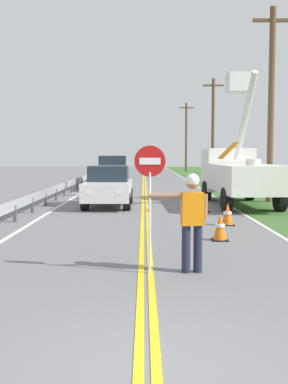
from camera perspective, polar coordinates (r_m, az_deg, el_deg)
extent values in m
plane|color=slate|center=(4.82, 0.51, -22.04)|extent=(160.00, 160.00, 0.00)
cube|color=yellow|center=(24.40, -0.06, -0.38)|extent=(0.11, 110.00, 0.01)
cube|color=yellow|center=(24.40, 0.36, -0.38)|extent=(0.11, 110.00, 0.01)
cube|color=silver|center=(24.67, 8.54, -0.38)|extent=(0.12, 110.00, 0.01)
cube|color=silver|center=(24.66, -8.24, -0.38)|extent=(0.12, 110.00, 0.01)
cylinder|color=#1E2338|center=(8.50, 6.81, -7.05)|extent=(0.16, 0.16, 0.88)
cylinder|color=#1E2338|center=(8.46, 5.35, -7.10)|extent=(0.16, 0.16, 0.88)
cube|color=orange|center=(8.36, 6.13, -2.11)|extent=(0.42, 0.28, 0.60)
cylinder|color=#996B4C|center=(8.25, 2.74, -0.43)|extent=(0.61, 0.15, 0.09)
cylinder|color=#996B4C|center=(8.41, 7.73, -1.88)|extent=(0.09, 0.09, 0.48)
sphere|color=#996B4C|center=(8.32, 6.16, 1.11)|extent=(0.22, 0.22, 0.22)
sphere|color=white|center=(8.32, 6.16, 1.45)|extent=(0.25, 0.25, 0.25)
cylinder|color=silver|center=(8.27, 0.81, -3.94)|extent=(0.04, 0.04, 1.85)
cylinder|color=#B71414|center=(8.18, 0.81, 3.88)|extent=(0.56, 0.03, 0.56)
cube|color=white|center=(8.16, 0.82, 3.88)|extent=(0.38, 0.01, 0.12)
cube|color=white|center=(18.78, 12.79, 1.67)|extent=(2.49, 4.69, 1.10)
cube|color=white|center=(22.12, 10.47, 2.79)|extent=(2.29, 2.19, 2.00)
cube|color=#1E2833|center=(23.11, 9.91, 3.62)|extent=(1.98, 0.14, 0.90)
cylinder|color=silver|center=(17.87, 13.60, 3.65)|extent=(0.56, 0.56, 0.24)
cylinder|color=silver|center=(19.20, 12.61, 9.00)|extent=(0.36, 2.84, 3.42)
cube|color=white|center=(20.66, 11.72, 13.26)|extent=(0.94, 0.94, 0.80)
cube|color=orange|center=(16.72, 10.55, 5.11)|extent=(0.63, 0.82, 0.59)
cylinder|color=black|center=(21.77, 7.90, 0.16)|extent=(0.36, 0.93, 0.92)
cylinder|color=black|center=(22.23, 13.13, 0.18)|extent=(0.36, 0.93, 0.92)
cylinder|color=black|center=(17.59, 10.38, -0.94)|extent=(0.36, 0.93, 0.92)
cylinder|color=black|center=(18.15, 16.74, -0.89)|extent=(0.36, 0.93, 0.92)
cube|color=silver|center=(18.98, -4.40, 0.26)|extent=(1.85, 4.11, 0.72)
cube|color=#1E2833|center=(19.19, -4.36, 2.34)|extent=(1.62, 1.73, 0.64)
cube|color=#EAEACC|center=(16.92, -3.10, -0.11)|extent=(0.24, 0.06, 0.16)
cube|color=#EAEACC|center=(17.02, -6.81, -0.11)|extent=(0.24, 0.06, 0.16)
cylinder|color=black|center=(17.70, -2.08, -1.22)|extent=(0.28, 0.68, 0.68)
cylinder|color=black|center=(17.84, -7.35, -1.21)|extent=(0.28, 0.68, 0.68)
cylinder|color=black|center=(20.23, -1.79, -0.48)|extent=(0.28, 0.68, 0.68)
cylinder|color=black|center=(20.35, -6.41, -0.48)|extent=(0.28, 0.68, 0.68)
cube|color=silver|center=(28.50, -3.81, 1.94)|extent=(1.97, 4.65, 0.92)
cube|color=#1E2833|center=(28.47, -3.82, 3.71)|extent=(1.70, 2.90, 0.84)
cube|color=#EAEACC|center=(26.20, -2.81, 1.82)|extent=(0.24, 0.07, 0.16)
cube|color=#EAEACC|center=(26.25, -5.22, 1.81)|extent=(0.24, 0.07, 0.16)
cylinder|color=black|center=(27.08, -2.20, 0.83)|extent=(0.30, 0.69, 0.68)
cylinder|color=black|center=(27.15, -5.66, 0.82)|extent=(0.30, 0.69, 0.68)
cylinder|color=black|center=(29.93, -2.13, 1.20)|extent=(0.30, 0.69, 0.68)
cylinder|color=black|center=(29.99, -5.27, 1.19)|extent=(0.30, 0.69, 0.68)
cylinder|color=brown|center=(21.72, 15.68, 10.34)|extent=(0.28, 0.28, 8.73)
cube|color=brown|center=(22.42, 15.91, 19.96)|extent=(1.80, 0.14, 0.14)
cylinder|color=brown|center=(40.48, 8.69, 7.77)|extent=(0.28, 0.28, 8.73)
cube|color=brown|center=(40.86, 8.76, 13.05)|extent=(1.80, 0.14, 0.14)
cylinder|color=brown|center=(58.68, 5.37, 6.81)|extent=(0.28, 0.28, 8.69)
cube|color=brown|center=(58.94, 5.40, 10.45)|extent=(1.80, 0.14, 0.14)
cone|color=orange|center=(11.68, 9.55, -4.31)|extent=(0.36, 0.36, 0.70)
cylinder|color=white|center=(11.68, 9.56, -4.14)|extent=(0.25, 0.25, 0.08)
cube|color=black|center=(11.74, 9.53, -5.93)|extent=(0.40, 0.40, 0.03)
cone|color=orange|center=(14.22, 10.48, -2.72)|extent=(0.36, 0.36, 0.70)
cylinder|color=white|center=(14.22, 10.49, -2.58)|extent=(0.25, 0.25, 0.08)
cube|color=black|center=(14.27, 10.46, -4.05)|extent=(0.40, 0.40, 0.03)
cone|color=orange|center=(17.36, 7.59, -1.35)|extent=(0.36, 0.36, 0.70)
cylinder|color=white|center=(17.35, 7.59, -1.23)|extent=(0.25, 0.25, 0.08)
cube|color=black|center=(17.39, 7.58, -2.44)|extent=(0.40, 0.40, 0.03)
cube|color=#9EA0A3|center=(20.74, -11.51, 0.14)|extent=(0.06, 32.00, 0.32)
cube|color=#4C4C51|center=(15.25, -15.80, -2.60)|extent=(0.10, 0.10, 0.55)
cube|color=#4C4C51|center=(17.44, -13.75, -1.66)|extent=(0.10, 0.10, 0.55)
cube|color=#4C4C51|center=(19.65, -12.17, -0.93)|extent=(0.10, 0.10, 0.55)
cube|color=#4C4C51|center=(21.88, -10.90, -0.34)|extent=(0.10, 0.10, 0.55)
cube|color=#4C4C51|center=(24.12, -9.87, 0.14)|extent=(0.10, 0.10, 0.55)
cube|color=#4C4C51|center=(26.37, -9.02, 0.53)|extent=(0.10, 0.10, 0.55)
cube|color=#4C4C51|center=(28.63, -8.30, 0.87)|extent=(0.10, 0.10, 0.55)
cube|color=#4C4C51|center=(30.88, -7.68, 1.15)|extent=(0.10, 0.10, 0.55)
cube|color=#4C4C51|center=(33.15, -7.15, 1.40)|extent=(0.10, 0.10, 0.55)
cube|color=#4C4C51|center=(35.41, -6.69, 1.61)|extent=(0.10, 0.10, 0.55)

